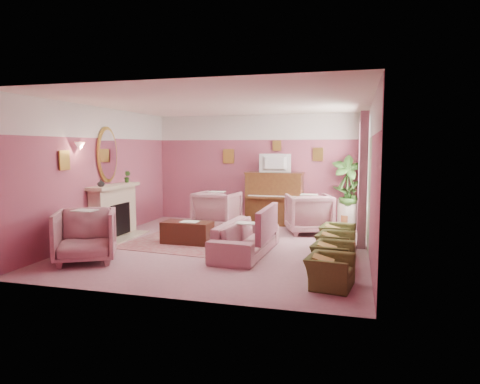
% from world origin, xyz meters
% --- Properties ---
extents(floor, '(5.50, 6.00, 0.01)m').
position_xyz_m(floor, '(0.00, 0.00, 0.00)').
color(floor, '#A7747F').
rests_on(floor, ground).
extents(ceiling, '(5.50, 6.00, 0.01)m').
position_xyz_m(ceiling, '(0.00, 0.00, 2.80)').
color(ceiling, white).
rests_on(ceiling, wall_back).
extents(wall_back, '(5.50, 0.02, 2.80)m').
position_xyz_m(wall_back, '(0.00, 3.00, 1.40)').
color(wall_back, '#7D435C').
rests_on(wall_back, floor).
extents(wall_front, '(5.50, 0.02, 2.80)m').
position_xyz_m(wall_front, '(0.00, -3.00, 1.40)').
color(wall_front, '#7D435C').
rests_on(wall_front, floor).
extents(wall_left, '(0.02, 6.00, 2.80)m').
position_xyz_m(wall_left, '(-2.75, 0.00, 1.40)').
color(wall_left, '#7D435C').
rests_on(wall_left, floor).
extents(wall_right, '(0.02, 6.00, 2.80)m').
position_xyz_m(wall_right, '(2.75, 0.00, 1.40)').
color(wall_right, '#7D435C').
rests_on(wall_right, floor).
extents(picture_rail_band, '(5.50, 0.01, 0.65)m').
position_xyz_m(picture_rail_band, '(0.00, 2.99, 2.47)').
color(picture_rail_band, silver).
rests_on(picture_rail_band, wall_back).
extents(stripe_panel, '(0.01, 3.00, 2.15)m').
position_xyz_m(stripe_panel, '(2.73, 1.30, 1.07)').
color(stripe_panel, '#96A880').
rests_on(stripe_panel, wall_right).
extents(fireplace_surround, '(0.30, 1.40, 1.10)m').
position_xyz_m(fireplace_surround, '(-2.59, 0.20, 0.55)').
color(fireplace_surround, '#C2B191').
rests_on(fireplace_surround, floor).
extents(fireplace_inset, '(0.18, 0.72, 0.68)m').
position_xyz_m(fireplace_inset, '(-2.49, 0.20, 0.40)').
color(fireplace_inset, black).
rests_on(fireplace_inset, floor).
extents(fire_ember, '(0.06, 0.54, 0.10)m').
position_xyz_m(fire_ember, '(-2.45, 0.20, 0.22)').
color(fire_ember, orange).
rests_on(fire_ember, floor).
extents(mantel_shelf, '(0.40, 1.55, 0.07)m').
position_xyz_m(mantel_shelf, '(-2.56, 0.20, 1.12)').
color(mantel_shelf, '#C2B191').
rests_on(mantel_shelf, fireplace_surround).
extents(hearth, '(0.55, 1.50, 0.02)m').
position_xyz_m(hearth, '(-2.39, 0.20, 0.01)').
color(hearth, '#C2B191').
rests_on(hearth, floor).
extents(mirror_frame, '(0.04, 0.72, 1.20)m').
position_xyz_m(mirror_frame, '(-2.70, 0.20, 1.80)').
color(mirror_frame, '#AF9139').
rests_on(mirror_frame, wall_left).
extents(mirror_glass, '(0.01, 0.60, 1.06)m').
position_xyz_m(mirror_glass, '(-2.67, 0.20, 1.80)').
color(mirror_glass, white).
rests_on(mirror_glass, wall_left).
extents(sconce_shade, '(0.20, 0.20, 0.16)m').
position_xyz_m(sconce_shade, '(-2.62, -0.85, 1.98)').
color(sconce_shade, '#EAA18B').
rests_on(sconce_shade, wall_left).
extents(piano, '(1.40, 0.60, 1.30)m').
position_xyz_m(piano, '(0.50, 2.68, 0.65)').
color(piano, '#502E15').
rests_on(piano, floor).
extents(piano_keyshelf, '(1.30, 0.12, 0.06)m').
position_xyz_m(piano_keyshelf, '(0.50, 2.33, 0.72)').
color(piano_keyshelf, '#502E15').
rests_on(piano_keyshelf, piano).
extents(piano_keys, '(1.20, 0.08, 0.02)m').
position_xyz_m(piano_keys, '(0.50, 2.33, 0.76)').
color(piano_keys, silver).
rests_on(piano_keys, piano).
extents(piano_top, '(1.45, 0.65, 0.04)m').
position_xyz_m(piano_top, '(0.50, 2.68, 1.31)').
color(piano_top, '#502E15').
rests_on(piano_top, piano).
extents(television, '(0.80, 0.12, 0.48)m').
position_xyz_m(television, '(0.50, 2.63, 1.60)').
color(television, black).
rests_on(television, piano).
extents(print_back_left, '(0.30, 0.03, 0.38)m').
position_xyz_m(print_back_left, '(-0.80, 2.96, 1.72)').
color(print_back_left, '#AF9139').
rests_on(print_back_left, wall_back).
extents(print_back_right, '(0.26, 0.03, 0.34)m').
position_xyz_m(print_back_right, '(1.55, 2.96, 1.78)').
color(print_back_right, '#AF9139').
rests_on(print_back_right, wall_back).
extents(print_back_mid, '(0.22, 0.03, 0.26)m').
position_xyz_m(print_back_mid, '(0.50, 2.96, 2.00)').
color(print_back_mid, '#AF9139').
rests_on(print_back_mid, wall_back).
extents(print_left_wall, '(0.03, 0.28, 0.36)m').
position_xyz_m(print_left_wall, '(-2.71, -1.20, 1.72)').
color(print_left_wall, '#AF9139').
rests_on(print_left_wall, wall_left).
extents(window_blind, '(0.03, 1.40, 1.80)m').
position_xyz_m(window_blind, '(2.70, 1.55, 1.70)').
color(window_blind, silver).
rests_on(window_blind, wall_right).
extents(curtain_left, '(0.16, 0.34, 2.60)m').
position_xyz_m(curtain_left, '(2.62, 0.63, 1.30)').
color(curtain_left, '#9B576B').
rests_on(curtain_left, floor).
extents(curtain_right, '(0.16, 0.34, 2.60)m').
position_xyz_m(curtain_right, '(2.62, 2.47, 1.30)').
color(curtain_right, '#9B576B').
rests_on(curtain_right, floor).
extents(pelmet, '(0.16, 2.20, 0.16)m').
position_xyz_m(pelmet, '(2.62, 1.55, 2.56)').
color(pelmet, '#9B576B').
rests_on(pelmet, wall_right).
extents(mantel_plant, '(0.16, 0.16, 0.28)m').
position_xyz_m(mantel_plant, '(-2.55, 0.75, 1.29)').
color(mantel_plant, '#2D5A1F').
rests_on(mantel_plant, mantel_shelf).
extents(mantel_vase, '(0.16, 0.16, 0.16)m').
position_xyz_m(mantel_vase, '(-2.55, -0.30, 1.23)').
color(mantel_vase, silver).
rests_on(mantel_vase, mantel_shelf).
extents(area_rug, '(2.66, 2.03, 0.01)m').
position_xyz_m(area_rug, '(-0.76, 0.01, 0.01)').
color(area_rug, '#945658').
rests_on(area_rug, floor).
extents(coffee_table, '(1.01, 0.53, 0.45)m').
position_xyz_m(coffee_table, '(-0.81, 0.04, 0.23)').
color(coffee_table, '#381A0F').
rests_on(coffee_table, floor).
extents(table_paper, '(0.35, 0.28, 0.01)m').
position_xyz_m(table_paper, '(-0.76, 0.04, 0.46)').
color(table_paper, silver).
rests_on(table_paper, coffee_table).
extents(sofa, '(0.67, 2.02, 0.82)m').
position_xyz_m(sofa, '(0.56, -0.48, 0.41)').
color(sofa, '#AE797F').
rests_on(sofa, floor).
extents(sofa_throw, '(0.10, 1.53, 0.56)m').
position_xyz_m(sofa_throw, '(0.96, -0.48, 0.60)').
color(sofa_throw, '#9B576B').
rests_on(sofa_throw, sofa).
extents(floral_armchair_left, '(0.96, 0.96, 1.00)m').
position_xyz_m(floral_armchair_left, '(-0.75, 1.80, 0.50)').
color(floral_armchair_left, '#AE797F').
rests_on(floral_armchair_left, floor).
extents(floral_armchair_right, '(0.96, 0.96, 1.00)m').
position_xyz_m(floral_armchair_right, '(1.47, 1.76, 0.50)').
color(floral_armchair_right, '#AE797F').
rests_on(floral_armchair_right, floor).
extents(floral_armchair_front, '(0.96, 0.96, 1.00)m').
position_xyz_m(floral_armchair_front, '(-1.96, -1.71, 0.50)').
color(floral_armchair_front, '#AE797F').
rests_on(floral_armchair_front, floor).
extents(olive_chair_a, '(0.49, 0.70, 0.60)m').
position_xyz_m(olive_chair_a, '(2.16, -1.99, 0.30)').
color(olive_chair_a, '#4E5425').
rests_on(olive_chair_a, floor).
extents(olive_chair_b, '(0.49, 0.70, 0.60)m').
position_xyz_m(olive_chair_b, '(2.16, -1.17, 0.30)').
color(olive_chair_b, '#4E5425').
rests_on(olive_chair_b, floor).
extents(olive_chair_c, '(0.49, 0.70, 0.60)m').
position_xyz_m(olive_chair_c, '(2.16, -0.35, 0.30)').
color(olive_chair_c, '#4E5425').
rests_on(olive_chair_c, floor).
extents(olive_chair_d, '(0.49, 0.70, 0.60)m').
position_xyz_m(olive_chair_d, '(2.16, 0.47, 0.30)').
color(olive_chair_d, '#4E5425').
rests_on(olive_chair_d, floor).
extents(side_table, '(0.52, 0.52, 0.70)m').
position_xyz_m(side_table, '(2.33, 2.64, 0.35)').
color(side_table, silver).
rests_on(side_table, floor).
extents(side_plant_big, '(0.30, 0.30, 0.34)m').
position_xyz_m(side_plant_big, '(2.33, 2.64, 0.87)').
color(side_plant_big, '#2D5A1F').
rests_on(side_plant_big, side_table).
extents(side_plant_small, '(0.16, 0.16, 0.28)m').
position_xyz_m(side_plant_small, '(2.45, 2.54, 0.84)').
color(side_plant_small, '#2D5A1F').
rests_on(side_plant_small, side_table).
extents(palm_pot, '(0.34, 0.34, 0.34)m').
position_xyz_m(palm_pot, '(2.29, 2.55, 0.17)').
color(palm_pot, '#93592C').
rests_on(palm_pot, floor).
extents(palm_plant, '(0.76, 0.76, 1.44)m').
position_xyz_m(palm_plant, '(2.29, 2.55, 1.06)').
color(palm_plant, '#2D5A1F').
rests_on(palm_plant, palm_pot).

